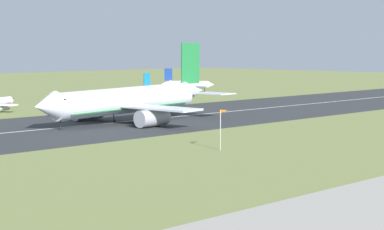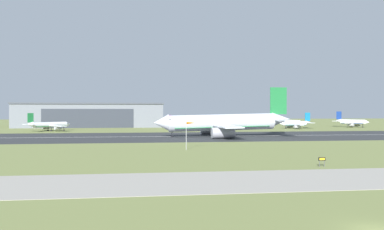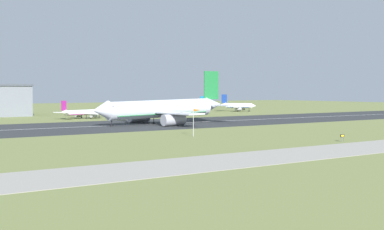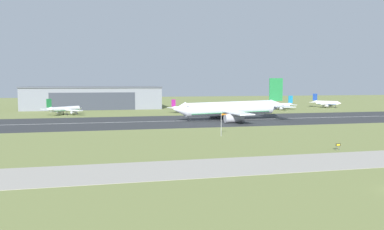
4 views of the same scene
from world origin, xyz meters
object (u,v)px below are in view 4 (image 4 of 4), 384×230
at_px(airplane_parked_west, 190,108).
at_px(airplane_parked_east, 280,105).
at_px(airplane_parked_centre, 326,103).
at_px(runway_sign, 338,145).
at_px(windsock_pole, 225,116).
at_px(airplane_landing, 230,109).
at_px(airplane_parked_far_east, 65,109).

distance_m(airplane_parked_west, airplane_parked_east, 59.71).
height_order(airplane_parked_west, airplane_parked_centre, airplane_parked_centre).
height_order(airplane_parked_west, runway_sign, airplane_parked_west).
distance_m(airplane_parked_centre, runway_sign, 171.45).
bearing_deg(airplane_parked_west, windsock_pole, -96.44).
bearing_deg(airplane_parked_centre, airplane_parked_east, -162.84).
height_order(airplane_parked_west, airplane_parked_east, airplane_parked_east).
distance_m(airplane_parked_west, runway_sign, 124.92).
relative_size(airplane_landing, airplane_parked_centre, 2.66).
height_order(airplane_parked_east, windsock_pole, airplane_parked_east).
relative_size(airplane_landing, runway_sign, 31.63).
bearing_deg(airplane_parked_east, runway_sign, -111.00).
height_order(airplane_landing, airplane_parked_centre, airplane_landing).
bearing_deg(airplane_landing, runway_sign, -89.06).
height_order(airplane_parked_centre, airplane_parked_east, airplane_parked_centre).
distance_m(airplane_parked_east, runway_sign, 142.27).
bearing_deg(airplane_parked_west, airplane_parked_east, 7.86).
height_order(airplane_parked_east, runway_sign, airplane_parked_east).
height_order(airplane_landing, airplane_parked_far_east, airplane_landing).
relative_size(airplane_landing, airplane_parked_far_east, 2.46).
relative_size(airplane_parked_centre, windsock_pole, 2.83).
xyz_separation_m(airplane_parked_west, airplane_parked_far_east, (-66.34, -1.73, 0.53)).
distance_m(airplane_parked_west, airplane_parked_far_east, 66.36).
relative_size(airplane_parked_centre, airplane_parked_far_east, 0.93).
distance_m(airplane_parked_centre, airplane_parked_east, 42.02).
distance_m(airplane_landing, airplane_parked_far_east, 87.19).
bearing_deg(runway_sign, airplane_parked_far_east, 121.22).
relative_size(airplane_landing, windsock_pole, 7.53).
xyz_separation_m(airplane_parked_west, airplane_parked_centre, (99.30, 20.56, 0.55)).
height_order(airplane_landing, airplane_parked_east, airplane_landing).
xyz_separation_m(airplane_parked_centre, windsock_pole, (-109.94, -114.82, 3.23)).
bearing_deg(airplane_parked_east, airplane_parked_far_east, -175.49).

